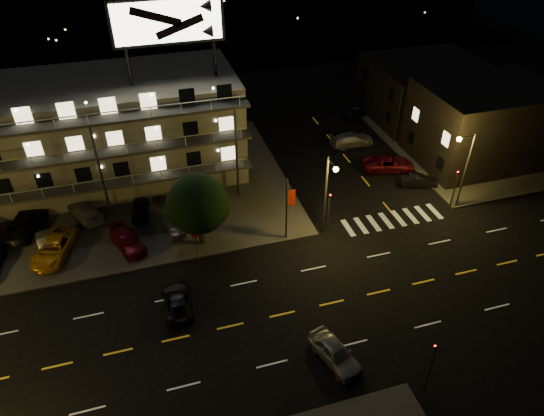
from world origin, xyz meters
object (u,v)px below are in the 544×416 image
object	(u,v)px
lot_car_7	(85,211)
lot_car_2	(54,248)
lot_car_4	(174,223)
tree	(197,205)
road_car_east	(335,353)
road_car_west	(178,302)
side_car_0	(419,181)

from	to	relation	value
lot_car_7	lot_car_2	bearing A→B (deg)	38.69
lot_car_4	tree	bearing A→B (deg)	-57.44
tree	road_car_east	size ratio (longest dim) A/B	1.55
road_car_east	lot_car_4	bearing A→B (deg)	100.68
lot_car_2	lot_car_4	distance (m)	10.24
lot_car_2	lot_car_4	xyz separation A→B (m)	(10.23, 0.62, -0.07)
lot_car_4	road_car_west	world-z (taller)	lot_car_4
side_car_0	tree	bearing A→B (deg)	113.61
road_car_east	lot_car_2	bearing A→B (deg)	122.66
lot_car_7	road_car_west	world-z (taller)	lot_car_7
road_car_west	tree	bearing A→B (deg)	-111.76
side_car_0	lot_car_7	bearing A→B (deg)	99.89
tree	lot_car_7	xyz separation A→B (m)	(-9.81, 6.77, -3.34)
road_car_east	road_car_west	bearing A→B (deg)	125.03
road_car_east	road_car_west	world-z (taller)	road_car_east
tree	road_car_east	bearing A→B (deg)	-65.78
lot_car_4	road_car_east	size ratio (longest dim) A/B	0.93
lot_car_2	road_car_west	distance (m)	12.83
lot_car_2	road_car_east	world-z (taller)	lot_car_2
road_car_west	road_car_east	bearing A→B (deg)	142.42
lot_car_7	road_car_west	distance (m)	15.30
lot_car_7	road_car_east	distance (m)	27.06
road_car_west	lot_car_7	bearing A→B (deg)	-61.92
side_car_0	road_car_west	xyz separation A→B (m)	(-26.28, -9.75, 0.01)
lot_car_7	road_car_east	size ratio (longest dim) A/B	1.13
side_car_0	road_car_west	bearing A→B (deg)	127.03
lot_car_2	side_car_0	size ratio (longest dim) A/B	1.47
lot_car_2	road_car_east	distance (m)	25.18
lot_car_2	road_car_west	world-z (taller)	lot_car_2
tree	lot_car_4	world-z (taller)	tree
tree	lot_car_2	world-z (taller)	tree
tree	side_car_0	size ratio (longest dim) A/B	1.83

